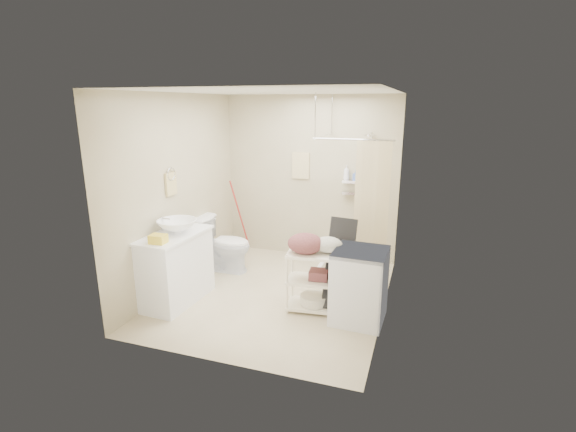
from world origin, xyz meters
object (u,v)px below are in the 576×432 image
at_px(toilet, 224,244).
at_px(laundry_rack, 314,276).
at_px(vanity, 175,268).
at_px(washing_machine, 359,285).

height_order(toilet, laundry_rack, laundry_rack).
distance_m(vanity, washing_machine, 2.31).
bearing_deg(washing_machine, toilet, 160.40).
bearing_deg(laundry_rack, toilet, 147.13).
distance_m(toilet, laundry_rack, 1.81).
xyz_separation_m(vanity, toilet, (0.12, 1.12, -0.04)).
height_order(vanity, laundry_rack, vanity).
relative_size(vanity, washing_machine, 1.19).
distance_m(washing_machine, laundry_rack, 0.56).
height_order(vanity, washing_machine, vanity).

